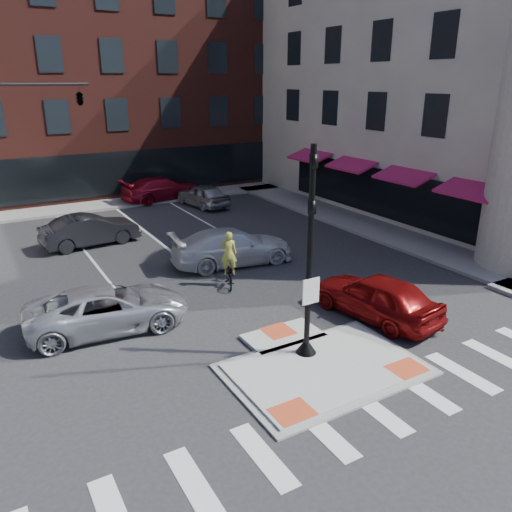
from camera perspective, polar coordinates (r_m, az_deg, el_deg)
ground at (r=14.66m, az=6.65°, el=-11.95°), size 120.00×120.00×0.00m
refuge_island at (r=14.46m, az=7.28°, el=-12.22°), size 5.40×4.65×0.13m
sidewalk_e at (r=28.18m, az=12.27°, el=3.54°), size 3.00×24.00×0.15m
sidewalk_n at (r=34.48m, az=-11.44°, el=6.50°), size 26.00×3.00×0.15m
building_n at (r=43.23m, az=-16.80°, el=18.99°), size 24.40×18.40×15.50m
building_e at (r=36.21m, az=24.99°, el=18.50°), size 21.90×23.90×17.70m
building_far_right at (r=66.06m, az=-16.29°, el=17.39°), size 12.00×12.00×12.00m
signal_pole at (r=13.88m, az=6.05°, el=-2.89°), size 0.60×0.60×5.98m
mast_arm_signal at (r=28.25m, az=-22.40°, el=15.26°), size 6.10×2.24×8.00m
silver_suv at (r=16.73m, az=-16.55°, el=-5.76°), size 5.31×2.87×1.42m
red_sedan at (r=17.24m, az=13.59°, el=-4.48°), size 2.58×4.78×1.54m
white_pickup at (r=21.68m, az=-2.70°, el=1.09°), size 5.56×2.80×1.55m
bg_car_dark at (r=25.42m, az=-18.42°, el=2.84°), size 4.71×2.01×1.51m
bg_car_silver at (r=31.94m, az=-6.07°, el=6.93°), size 2.34×4.41×1.43m
bg_car_red at (r=33.97m, az=-10.71°, el=7.57°), size 5.63×2.91×1.56m
cyclist at (r=19.37m, az=-3.11°, el=-1.32°), size 1.24×1.83×2.19m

